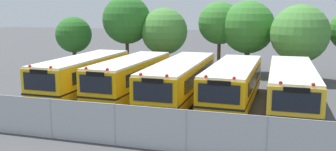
% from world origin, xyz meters
% --- Properties ---
extents(ground_plane, '(160.00, 160.00, 0.00)m').
position_xyz_m(ground_plane, '(0.00, 0.00, 0.00)').
color(ground_plane, '#424244').
extents(school_bus_0, '(2.69, 9.88, 2.70)m').
position_xyz_m(school_bus_0, '(-6.87, -0.13, 1.42)').
color(school_bus_0, yellow).
rests_on(school_bus_0, ground_plane).
extents(school_bus_1, '(2.70, 9.59, 2.69)m').
position_xyz_m(school_bus_1, '(-3.44, 0.02, 1.41)').
color(school_bus_1, '#EAA80C').
rests_on(school_bus_1, ground_plane).
extents(school_bus_2, '(2.57, 10.99, 2.69)m').
position_xyz_m(school_bus_2, '(0.02, -0.14, 1.41)').
color(school_bus_2, '#EAA80C').
rests_on(school_bus_2, ground_plane).
extents(school_bus_3, '(2.86, 10.15, 2.60)m').
position_xyz_m(school_bus_3, '(3.33, 0.19, 1.37)').
color(school_bus_3, '#EAA80C').
rests_on(school_bus_3, ground_plane).
extents(school_bus_4, '(2.62, 10.95, 2.61)m').
position_xyz_m(school_bus_4, '(6.74, 0.00, 1.38)').
color(school_bus_4, yellow).
rests_on(school_bus_4, ground_plane).
extents(tree_0, '(3.41, 3.41, 5.12)m').
position_xyz_m(tree_0, '(-12.84, 8.82, 3.39)').
color(tree_0, '#4C3823').
rests_on(tree_0, ground_plane).
extents(tree_1, '(4.46, 4.46, 7.07)m').
position_xyz_m(tree_1, '(-7.76, 9.41, 4.90)').
color(tree_1, '#4C3823').
rests_on(tree_1, ground_plane).
extents(tree_2, '(4.25, 4.25, 5.94)m').
position_xyz_m(tree_2, '(-4.28, 9.99, 3.81)').
color(tree_2, '#4C3823').
rests_on(tree_2, ground_plane).
extents(tree_3, '(3.92, 3.92, 6.52)m').
position_xyz_m(tree_3, '(0.47, 11.82, 4.65)').
color(tree_3, '#4C3823').
rests_on(tree_3, ground_plane).
extents(tree_4, '(4.69, 4.69, 6.58)m').
position_xyz_m(tree_4, '(3.19, 11.15, 4.30)').
color(tree_4, '#4C3823').
rests_on(tree_4, ground_plane).
extents(tree_5, '(4.68, 4.68, 6.20)m').
position_xyz_m(tree_5, '(7.49, 9.16, 3.82)').
color(tree_5, '#4C3823').
rests_on(tree_5, ground_plane).
extents(chainlink_fence, '(18.98, 0.07, 1.86)m').
position_xyz_m(chainlink_fence, '(-0.66, -8.49, 0.97)').
color(chainlink_fence, '#9EA0A3').
rests_on(chainlink_fence, ground_plane).
extents(traffic_cone, '(0.37, 0.37, 0.49)m').
position_xyz_m(traffic_cone, '(5.56, -7.66, 0.25)').
color(traffic_cone, '#EA5914').
rests_on(traffic_cone, ground_plane).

